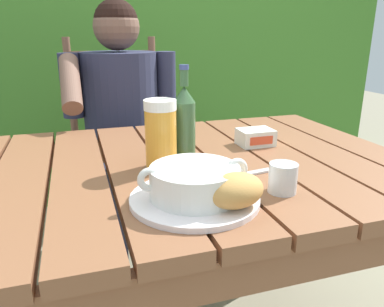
{
  "coord_description": "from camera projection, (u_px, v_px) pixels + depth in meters",
  "views": [
    {
      "loc": [
        -0.27,
        -0.92,
        1.05
      ],
      "look_at": [
        -0.03,
        -0.15,
        0.79
      ],
      "focal_mm": 34.83,
      "sensor_mm": 36.0,
      "label": 1
    }
  ],
  "objects": [
    {
      "name": "dining_table",
      "position": [
        185.0,
        193.0,
        1.04
      ],
      "size": [
        1.24,
        0.86,
        0.72
      ],
      "color": "brown",
      "rests_on": "ground_plane"
    },
    {
      "name": "hedge_backdrop",
      "position": [
        100.0,
        18.0,
        2.46
      ],
      "size": [
        3.68,
        0.99,
        2.37
      ],
      "color": "#3E7829",
      "rests_on": "ground_plane"
    },
    {
      "name": "chair_near_diner",
      "position": [
        120.0,
        150.0,
        1.85
      ],
      "size": [
        0.45,
        0.44,
        1.03
      ],
      "color": "brown",
      "rests_on": "ground_plane"
    },
    {
      "name": "person_eating",
      "position": [
        122.0,
        119.0,
        1.6
      ],
      "size": [
        0.48,
        0.47,
        1.19
      ],
      "color": "#2C2E48",
      "rests_on": "ground_plane"
    },
    {
      "name": "serving_plate",
      "position": [
        195.0,
        198.0,
        0.77
      ],
      "size": [
        0.27,
        0.27,
        0.01
      ],
      "color": "white",
      "rests_on": "dining_table"
    },
    {
      "name": "soup_bowl",
      "position": [
        195.0,
        181.0,
        0.76
      ],
      "size": [
        0.23,
        0.18,
        0.07
      ],
      "color": "white",
      "rests_on": "serving_plate"
    },
    {
      "name": "bread_roll",
      "position": [
        235.0,
        190.0,
        0.71
      ],
      "size": [
        0.14,
        0.11,
        0.07
      ],
      "color": "tan",
      "rests_on": "serving_plate"
    },
    {
      "name": "beer_glass",
      "position": [
        161.0,
        135.0,
        0.93
      ],
      "size": [
        0.08,
        0.08,
        0.18
      ],
      "color": "gold",
      "rests_on": "dining_table"
    },
    {
      "name": "beer_bottle",
      "position": [
        184.0,
        122.0,
        0.98
      ],
      "size": [
        0.06,
        0.06,
        0.26
      ],
      "color": "#375A34",
      "rests_on": "dining_table"
    },
    {
      "name": "water_glass_small",
      "position": [
        283.0,
        178.0,
        0.8
      ],
      "size": [
        0.06,
        0.06,
        0.07
      ],
      "color": "silver",
      "rests_on": "dining_table"
    },
    {
      "name": "butter_tub",
      "position": [
        255.0,
        137.0,
        1.15
      ],
      "size": [
        0.11,
        0.08,
        0.05
      ],
      "color": "white",
      "rests_on": "dining_table"
    },
    {
      "name": "table_knife",
      "position": [
        238.0,
        175.0,
        0.9
      ],
      "size": [
        0.16,
        0.04,
        0.01
      ],
      "color": "silver",
      "rests_on": "dining_table"
    }
  ]
}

